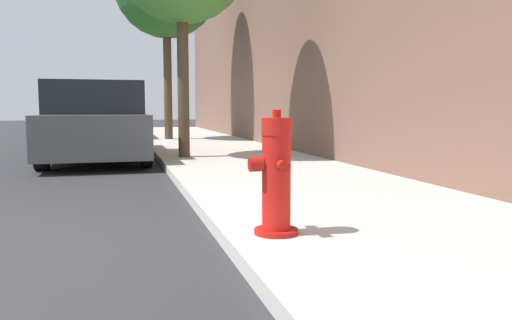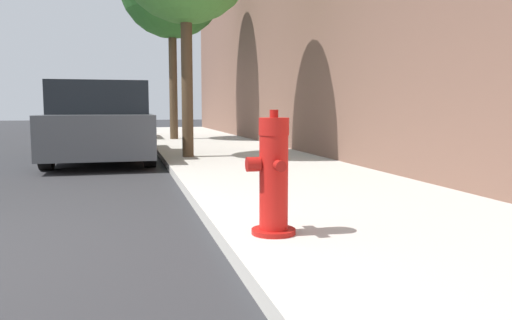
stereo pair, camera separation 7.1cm
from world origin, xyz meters
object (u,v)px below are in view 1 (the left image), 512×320
at_px(fire_hydrant, 276,178).
at_px(parked_car_mid, 101,119).
at_px(parked_car_near, 97,124).
at_px(parked_car_far, 106,117).

height_order(fire_hydrant, parked_car_mid, parked_car_mid).
bearing_deg(parked_car_near, fire_hydrant, -77.71).
bearing_deg(parked_car_far, fire_hydrant, -85.36).
height_order(parked_car_near, parked_car_far, parked_car_near).
distance_m(parked_car_near, parked_car_far, 12.48).
xyz_separation_m(fire_hydrant, parked_car_far, (-1.55, 19.09, 0.12)).
bearing_deg(parked_car_far, parked_car_mid, -90.16).
distance_m(fire_hydrant, parked_car_mid, 12.53).
xyz_separation_m(fire_hydrant, parked_car_near, (-1.44, 6.61, 0.19)).
xyz_separation_m(parked_car_mid, parked_car_far, (0.02, 6.66, -0.05)).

